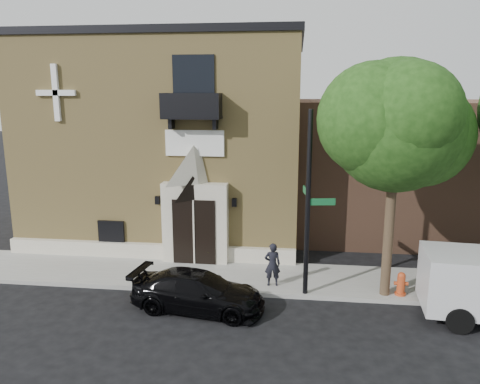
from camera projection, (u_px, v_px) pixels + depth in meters
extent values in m
plane|color=black|center=(208.00, 294.00, 16.14)|extent=(120.00, 120.00, 0.00)
cube|color=gray|center=(242.00, 277.00, 17.46)|extent=(42.00, 3.00, 0.15)
cube|color=tan|center=(177.00, 139.00, 23.29)|extent=(12.00, 10.00, 9.00)
cube|color=black|center=(175.00, 42.00, 22.29)|extent=(12.20, 10.20, 0.30)
cube|color=beige|center=(149.00, 251.00, 19.19)|extent=(12.00, 0.30, 0.60)
cube|color=beige|center=(195.00, 223.00, 18.55)|extent=(2.60, 0.55, 3.20)
pyramid|color=beige|center=(194.00, 164.00, 18.05)|extent=(2.60, 0.55, 1.50)
cube|color=black|center=(194.00, 232.00, 18.33)|extent=(1.70, 0.06, 2.60)
cube|color=beige|center=(194.00, 232.00, 18.29)|extent=(0.06, 0.04, 2.60)
cube|color=white|center=(195.00, 143.00, 18.06)|extent=(2.30, 0.10, 1.00)
cube|color=black|center=(192.00, 118.00, 17.47)|extent=(2.20, 0.90, 0.10)
cube|color=black|center=(189.00, 106.00, 16.95)|extent=(2.20, 0.06, 0.90)
cube|color=black|center=(164.00, 105.00, 17.49)|extent=(0.06, 0.90, 0.90)
cube|color=black|center=(220.00, 105.00, 17.24)|extent=(0.06, 0.90, 0.90)
cube|color=black|center=(194.00, 85.00, 17.62)|extent=(1.60, 0.08, 2.20)
cube|color=white|center=(56.00, 93.00, 18.29)|extent=(0.22, 0.14, 2.20)
cube|color=white|center=(56.00, 93.00, 18.29)|extent=(1.60, 0.14, 0.22)
cube|color=black|center=(111.00, 232.00, 19.30)|extent=(1.10, 0.10, 1.00)
cube|color=#EE5B1D|center=(112.00, 232.00, 19.33)|extent=(0.85, 0.06, 0.75)
cube|color=black|center=(158.00, 200.00, 18.68)|extent=(0.18, 0.18, 0.32)
cube|color=black|center=(234.00, 202.00, 18.31)|extent=(0.18, 0.18, 0.32)
cylinder|color=#38281C|center=(388.00, 235.00, 15.38)|extent=(0.32, 0.32, 4.20)
sphere|color=#193A10|center=(396.00, 126.00, 14.62)|extent=(4.20, 4.20, 4.20)
sphere|color=#193A10|center=(420.00, 135.00, 14.88)|extent=(3.36, 3.36, 3.36)
sphere|color=#193A10|center=(375.00, 119.00, 14.46)|extent=(3.57, 3.57, 3.57)
sphere|color=#193A10|center=(409.00, 114.00, 13.83)|extent=(3.15, 3.15, 3.15)
imported|color=black|center=(198.00, 291.00, 14.91)|extent=(4.50, 2.31, 1.25)
cylinder|color=black|center=(459.00, 320.00, 13.51)|extent=(0.80, 0.33, 0.78)
cylinder|color=black|center=(445.00, 292.00, 15.38)|extent=(0.80, 0.33, 0.78)
cylinder|color=black|center=(308.00, 205.00, 15.24)|extent=(0.16, 0.16, 6.18)
cube|color=#145A2E|center=(322.00, 202.00, 15.24)|extent=(0.87, 0.17, 0.23)
cube|color=#145A2E|center=(306.00, 191.00, 15.62)|extent=(0.17, 0.87, 0.23)
cylinder|color=#B13E1A|center=(400.00, 294.00, 15.76)|extent=(0.37, 0.37, 0.08)
cylinder|color=#B13E1A|center=(401.00, 285.00, 15.70)|extent=(0.27, 0.27, 0.56)
sphere|color=#B13E1A|center=(402.00, 276.00, 15.63)|extent=(0.27, 0.27, 0.27)
cylinder|color=#B13E1A|center=(401.00, 283.00, 15.69)|extent=(0.46, 0.12, 0.12)
cube|color=#0F3915|center=(464.00, 281.00, 15.49)|extent=(2.02, 1.29, 1.16)
cube|color=black|center=(466.00, 263.00, 15.35)|extent=(2.07, 1.35, 0.13)
imported|color=#4A5B25|center=(213.00, 254.00, 18.67)|extent=(0.73, 0.68, 0.67)
imported|color=black|center=(272.00, 264.00, 16.38)|extent=(0.62, 0.45, 1.55)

